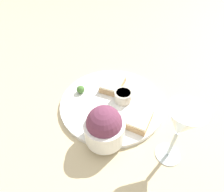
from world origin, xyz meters
TOP-DOWN VIEW (x-y plane):
  - ground_plane at (0.00, 0.00)m, footprint 4.00×4.00m
  - dinner_plate at (0.00, 0.00)m, footprint 0.33×0.33m
  - salad_bowl at (0.14, -0.02)m, footprint 0.10×0.10m
  - sauce_ramekin at (-0.00, 0.04)m, footprint 0.06×0.06m
  - cheese_toast_near at (-0.07, 0.01)m, footprint 0.11×0.10m
  - cheese_toast_far at (0.09, 0.07)m, footprint 0.10×0.10m
  - wine_glass at (0.18, 0.14)m, footprint 0.08×0.08m
  - garnish at (-0.04, -0.10)m, footprint 0.03×0.03m

SIDE VIEW (x-z plane):
  - ground_plane at x=0.00m, z-range 0.00..0.00m
  - dinner_plate at x=0.00m, z-range 0.00..0.01m
  - cheese_toast_far at x=0.09m, z-range 0.01..0.04m
  - cheese_toast_near at x=-0.07m, z-range 0.01..0.04m
  - garnish at x=-0.04m, z-range 0.01..0.04m
  - sauce_ramekin at x=0.00m, z-range 0.02..0.05m
  - salad_bowl at x=0.14m, z-range 0.01..0.11m
  - wine_glass at x=0.18m, z-range 0.04..0.21m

